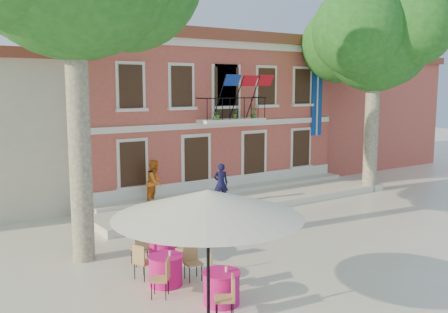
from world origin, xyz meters
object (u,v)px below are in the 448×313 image
at_px(pedestrian_navy, 221,183).
at_px(cafe_table_1, 166,269).
at_px(patio_umbrella, 208,204).
at_px(cafe_table_0, 164,245).
at_px(pedestrian_orange, 155,182).
at_px(plane_tree_east, 375,40).
at_px(cafe_table_2, 221,286).

xyz_separation_m(pedestrian_navy, cafe_table_1, (-5.45, -5.58, -0.69)).
distance_m(patio_umbrella, cafe_table_0, 4.82).
bearing_deg(patio_umbrella, pedestrian_navy, 54.46).
relative_size(patio_umbrella, pedestrian_orange, 2.21).
bearing_deg(patio_umbrella, cafe_table_1, 83.56).
height_order(patio_umbrella, pedestrian_orange, patio_umbrella).
bearing_deg(plane_tree_east, cafe_table_1, -160.69).
height_order(patio_umbrella, cafe_table_1, patio_umbrella).
xyz_separation_m(patio_umbrella, cafe_table_2, (0.82, 0.72, -2.21)).
bearing_deg(plane_tree_east, pedestrian_orange, 167.37).
xyz_separation_m(patio_umbrella, pedestrian_navy, (5.73, 8.01, -1.51)).
relative_size(cafe_table_0, cafe_table_1, 1.01).
xyz_separation_m(pedestrian_navy, pedestrian_orange, (-2.22, 1.46, 0.07)).
relative_size(pedestrian_navy, cafe_table_2, 0.87).
bearing_deg(cafe_table_1, plane_tree_east, 19.31).
bearing_deg(plane_tree_east, cafe_table_2, -153.56).
bearing_deg(patio_umbrella, cafe_table_0, 75.06).
bearing_deg(cafe_table_1, pedestrian_orange, 65.33).
relative_size(cafe_table_1, cafe_table_2, 0.99).
bearing_deg(cafe_table_2, pedestrian_navy, 56.07).
bearing_deg(patio_umbrella, cafe_table_2, 41.33).
height_order(patio_umbrella, pedestrian_navy, patio_umbrella).
relative_size(patio_umbrella, cafe_table_1, 2.12).
xyz_separation_m(plane_tree_east, cafe_table_1, (-13.52, -4.74, -6.71)).
bearing_deg(cafe_table_0, pedestrian_navy, 39.95).
relative_size(patio_umbrella, pedestrian_navy, 2.40).
bearing_deg(cafe_table_1, cafe_table_2, -72.47).
relative_size(pedestrian_navy, pedestrian_orange, 0.92).
distance_m(patio_umbrella, cafe_table_2, 2.46).
xyz_separation_m(plane_tree_east, pedestrian_navy, (-8.07, 0.84, -6.02)).
height_order(pedestrian_navy, pedestrian_orange, pedestrian_orange).
bearing_deg(cafe_table_2, plane_tree_east, 26.44).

